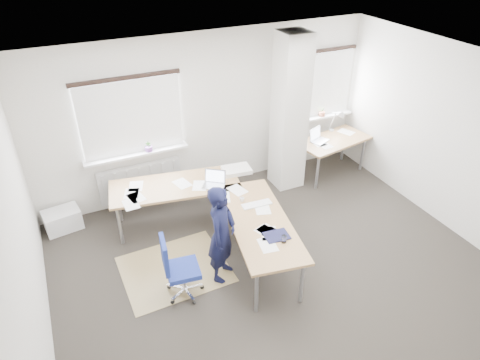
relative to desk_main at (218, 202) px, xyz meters
name	(u,v)px	position (x,y,z in m)	size (l,w,h in m)	color
ground	(275,268)	(0.48, -0.94, -0.69)	(6.00, 6.00, 0.00)	#2B2722
room_shell	(276,144)	(0.66, -0.49, 1.05)	(6.04, 5.04, 2.82)	beige
floor_mat	(175,269)	(-0.84, -0.36, -0.69)	(1.45, 1.23, 0.01)	#9C8555
white_crate	(63,220)	(-2.16, 1.31, -0.53)	(0.55, 0.38, 0.33)	white
desk_main	(218,202)	(0.00, 0.00, 0.00)	(2.40, 2.98, 0.96)	olive
desk_side	(333,141)	(2.72, 0.94, -0.01)	(1.50, 0.93, 1.22)	olive
task_chair	(181,279)	(-0.89, -0.84, -0.43)	(0.52, 0.51, 0.95)	navy
person	(222,234)	(-0.25, -0.74, 0.03)	(0.53, 0.35, 1.45)	black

